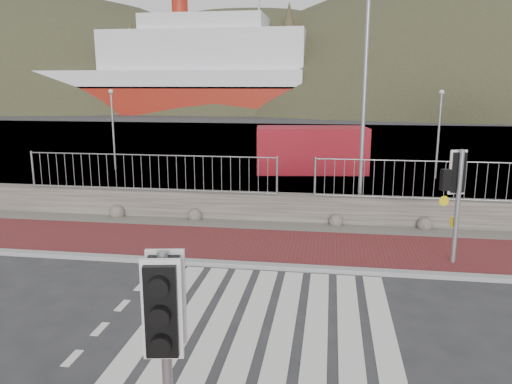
% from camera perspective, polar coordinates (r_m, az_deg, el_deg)
% --- Properties ---
extents(ground, '(220.00, 220.00, 0.00)m').
position_cam_1_polar(ground, '(9.47, 1.22, -15.28)').
color(ground, '#28282B').
rests_on(ground, ground).
extents(sidewalk_far, '(40.00, 3.00, 0.08)m').
position_cam_1_polar(sidewalk_far, '(13.59, 3.67, -6.39)').
color(sidewalk_far, maroon).
rests_on(sidewalk_far, ground).
extents(kerb_far, '(40.00, 0.25, 0.12)m').
position_cam_1_polar(kerb_far, '(12.18, 3.05, -8.59)').
color(kerb_far, gray).
rests_on(kerb_far, ground).
extents(zebra_crossing, '(4.62, 5.60, 0.01)m').
position_cam_1_polar(zebra_crossing, '(9.47, 1.22, -15.25)').
color(zebra_crossing, silver).
rests_on(zebra_crossing, ground).
extents(gravel_strip, '(40.00, 1.50, 0.06)m').
position_cam_1_polar(gravel_strip, '(15.49, 4.32, -4.08)').
color(gravel_strip, '#59544C').
rests_on(gravel_strip, ground).
extents(stone_wall, '(40.00, 0.60, 0.90)m').
position_cam_1_polar(stone_wall, '(16.15, 4.56, -1.86)').
color(stone_wall, '#4C463F').
rests_on(stone_wall, ground).
extents(railing, '(18.07, 0.07, 1.22)m').
position_cam_1_polar(railing, '(15.73, 4.60, 2.85)').
color(railing, gray).
rests_on(railing, stone_wall).
extents(quay, '(120.00, 40.00, 0.50)m').
position_cam_1_polar(quay, '(36.51, 6.88, 5.28)').
color(quay, '#4C4C4F').
rests_on(quay, ground).
extents(water, '(220.00, 50.00, 0.05)m').
position_cam_1_polar(water, '(71.38, 7.80, 8.63)').
color(water, '#3F4C54').
rests_on(water, ground).
extents(ferry, '(50.00, 16.00, 20.00)m').
position_cam_1_polar(ferry, '(80.46, -10.32, 12.76)').
color(ferry, maroon).
rests_on(ferry, ground).
extents(hills_backdrop, '(254.00, 90.00, 100.00)m').
position_cam_1_polar(hills_backdrop, '(100.23, 11.52, -3.89)').
color(hills_backdrop, '#2D341F').
rests_on(hills_backdrop, ground).
extents(traffic_signal_near, '(0.43, 0.30, 2.77)m').
position_cam_1_polar(traffic_signal_near, '(5.30, -10.32, -14.67)').
color(traffic_signal_near, gray).
rests_on(traffic_signal_near, ground).
extents(traffic_signal_far, '(0.71, 0.38, 2.87)m').
position_cam_1_polar(traffic_signal_far, '(12.81, 22.09, 0.99)').
color(traffic_signal_far, gray).
rests_on(traffic_signal_far, ground).
extents(streetlight, '(1.55, 0.68, 7.59)m').
position_cam_1_polar(streetlight, '(16.52, 12.73, 11.59)').
color(streetlight, gray).
rests_on(streetlight, ground).
extents(shipping_container, '(5.72, 2.99, 2.28)m').
position_cam_1_polar(shipping_container, '(25.31, 6.34, 4.82)').
color(shipping_container, maroon).
rests_on(shipping_container, ground).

